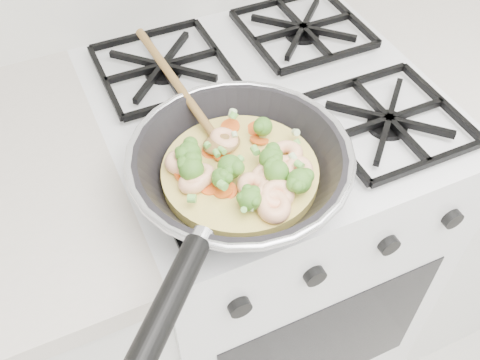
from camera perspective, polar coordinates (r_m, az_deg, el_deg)
name	(u,v)px	position (r m, az deg, el deg)	size (l,w,h in m)	color
stove	(262,239)	(1.33, 2.33, -6.20)	(0.60, 0.60, 0.92)	white
skillet	(239,169)	(0.79, -0.07, 1.17)	(0.41, 0.55, 0.10)	black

